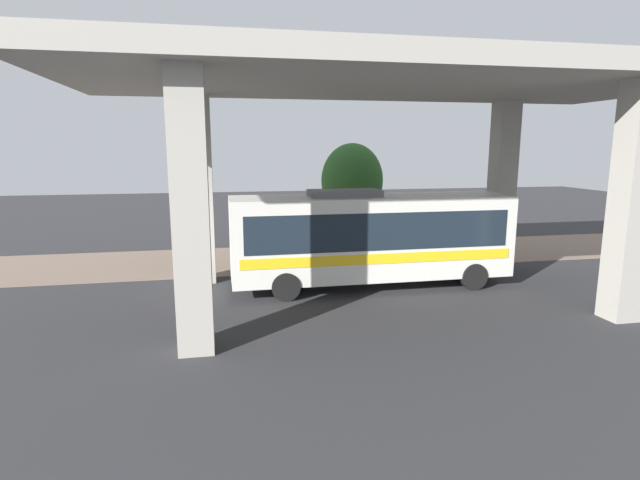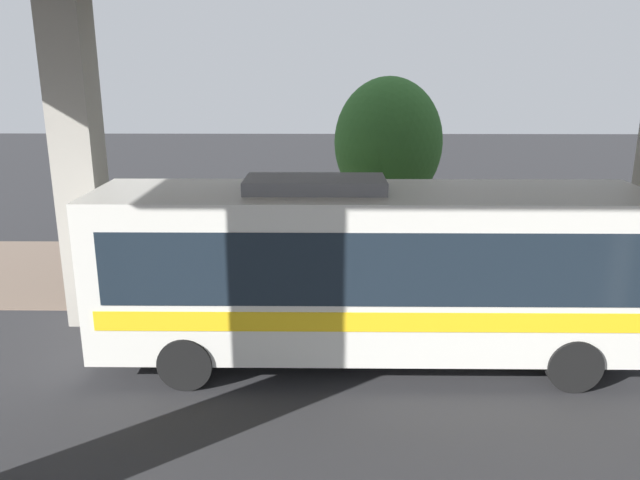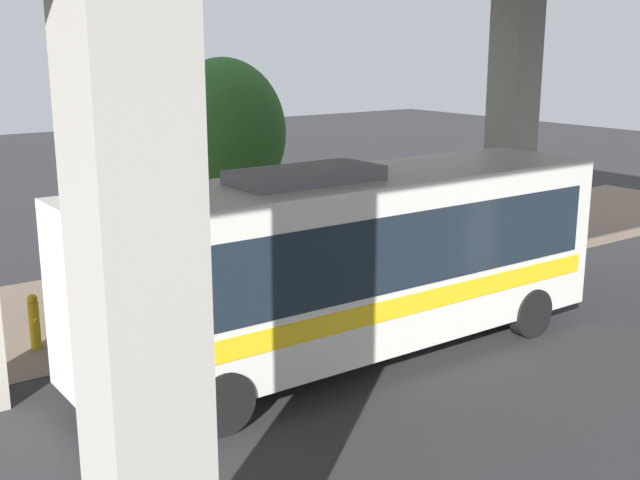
{
  "view_description": "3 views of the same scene",
  "coord_description": "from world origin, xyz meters",
  "px_view_note": "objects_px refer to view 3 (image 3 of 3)",
  "views": [
    {
      "loc": [
        20.15,
        -5.59,
        5.21
      ],
      "look_at": [
        1.62,
        -1.9,
        1.7
      ],
      "focal_mm": 28.0,
      "sensor_mm": 36.0,
      "label": 1
    },
    {
      "loc": [
        13.93,
        -0.96,
        5.71
      ],
      "look_at": [
        -0.98,
        -1.12,
        1.51
      ],
      "focal_mm": 35.0,
      "sensor_mm": 36.0,
      "label": 2
    },
    {
      "loc": [
        13.51,
        -8.85,
        5.76
      ],
      "look_at": [
        1.47,
        -0.1,
        2.08
      ],
      "focal_mm": 45.0,
      "sensor_mm": 36.0,
      "label": 3
    }
  ],
  "objects_px": {
    "planter_front": "(117,277)",
    "street_tree_near": "(224,133)",
    "fire_hydrant": "(34,321)",
    "planter_middle": "(222,284)",
    "bus": "(353,256)"
  },
  "relations": [
    {
      "from": "planter_front",
      "to": "street_tree_near",
      "type": "xyz_separation_m",
      "value": [
        -1.33,
        3.46,
        2.73
      ]
    },
    {
      "from": "fire_hydrant",
      "to": "planter_front",
      "type": "relative_size",
      "value": 0.68
    },
    {
      "from": "planter_front",
      "to": "planter_middle",
      "type": "distance_m",
      "value": 2.39
    },
    {
      "from": "street_tree_near",
      "to": "planter_front",
      "type": "bearing_deg",
      "value": -69.03
    },
    {
      "from": "street_tree_near",
      "to": "bus",
      "type": "bearing_deg",
      "value": -8.26
    },
    {
      "from": "bus",
      "to": "street_tree_near",
      "type": "bearing_deg",
      "value": 171.74
    },
    {
      "from": "bus",
      "to": "street_tree_near",
      "type": "height_order",
      "value": "street_tree_near"
    },
    {
      "from": "bus",
      "to": "planter_front",
      "type": "bearing_deg",
      "value": -152.57
    },
    {
      "from": "planter_front",
      "to": "bus",
      "type": "bearing_deg",
      "value": 27.43
    },
    {
      "from": "street_tree_near",
      "to": "planter_middle",
      "type": "bearing_deg",
      "value": -31.24
    },
    {
      "from": "fire_hydrant",
      "to": "street_tree_near",
      "type": "xyz_separation_m",
      "value": [
        -2.26,
        5.51,
        3.04
      ]
    },
    {
      "from": "planter_front",
      "to": "planter_middle",
      "type": "xyz_separation_m",
      "value": [
        1.81,
        1.55,
        0.02
      ]
    },
    {
      "from": "fire_hydrant",
      "to": "planter_front",
      "type": "distance_m",
      "value": 2.28
    },
    {
      "from": "planter_front",
      "to": "street_tree_near",
      "type": "relative_size",
      "value": 0.3
    },
    {
      "from": "bus",
      "to": "planter_middle",
      "type": "relative_size",
      "value": 5.8
    }
  ]
}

